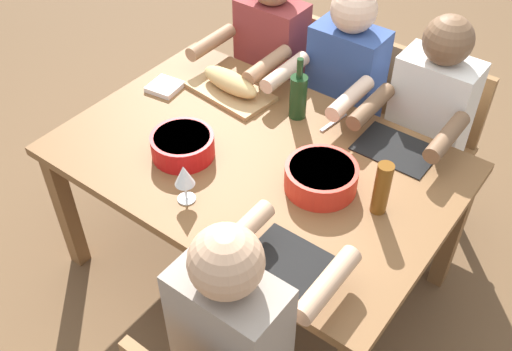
{
  "coord_description": "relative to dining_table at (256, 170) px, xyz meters",
  "views": [
    {
      "loc": [
        -1.09,
        1.45,
        2.3
      ],
      "look_at": [
        0.0,
        0.0,
        0.63
      ],
      "focal_mm": 41.07,
      "sensor_mm": 36.0,
      "label": 1
    }
  ],
  "objects": [
    {
      "name": "beer_bottle",
      "position": [
        -0.55,
        -0.02,
        0.19
      ],
      "size": [
        0.06,
        0.06,
        0.22
      ],
      "primitive_type": "cylinder",
      "color": "brown",
      "rests_on": "dining_table"
    },
    {
      "name": "chair_near_center",
      "position": [
        0.0,
        -0.86,
        -0.18
      ],
      "size": [
        0.4,
        0.4,
        0.85
      ],
      "color": "olive",
      "rests_on": "ground_plane"
    },
    {
      "name": "napkin_stack",
      "position": [
        0.63,
        -0.13,
        0.09
      ],
      "size": [
        0.16,
        0.16,
        0.02
      ],
      "primitive_type": "cube",
      "rotation": [
        0.0,
        0.0,
        0.13
      ],
      "color": "white",
      "rests_on": "dining_table"
    },
    {
      "name": "diner_near_right",
      "position": [
        0.44,
        -0.68,
        0.04
      ],
      "size": [
        0.41,
        0.53,
        1.2
      ],
      "color": "#2D2D38",
      "rests_on": "ground_plane"
    },
    {
      "name": "placemat_near_left",
      "position": [
        -0.44,
        -0.38,
        0.08
      ],
      "size": [
        0.32,
        0.23,
        0.01
      ],
      "primitive_type": "cube",
      "color": "black",
      "rests_on": "dining_table"
    },
    {
      "name": "serving_bowl_greens",
      "position": [
        0.24,
        0.17,
        0.14
      ],
      "size": [
        0.26,
        0.26,
        0.1
      ],
      "color": "red",
      "rests_on": "dining_table"
    },
    {
      "name": "diner_far_left",
      "position": [
        -0.44,
        0.68,
        0.04
      ],
      "size": [
        0.41,
        0.53,
        1.2
      ],
      "color": "#2D2D38",
      "rests_on": "ground_plane"
    },
    {
      "name": "chair_near_right",
      "position": [
        0.44,
        -0.86,
        -0.18
      ],
      "size": [
        0.4,
        0.4,
        0.85
      ],
      "color": "olive",
      "rests_on": "ground_plane"
    },
    {
      "name": "ground_plane",
      "position": [
        0.0,
        0.0,
        -0.66
      ],
      "size": [
        8.0,
        8.0,
        0.0
      ],
      "primitive_type": "plane",
      "color": "brown"
    },
    {
      "name": "wine_glass",
      "position": [
        0.06,
        0.36,
        0.2
      ],
      "size": [
        0.08,
        0.08,
        0.17
      ],
      "color": "silver",
      "rests_on": "dining_table"
    },
    {
      "name": "diner_near_left",
      "position": [
        -0.44,
        -0.68,
        0.04
      ],
      "size": [
        0.41,
        0.53,
        1.2
      ],
      "color": "#2D2D38",
      "rests_on": "ground_plane"
    },
    {
      "name": "diner_near_center",
      "position": [
        0.0,
        -0.68,
        0.04
      ],
      "size": [
        0.41,
        0.53,
        1.2
      ],
      "color": "#2D2D38",
      "rests_on": "ground_plane"
    },
    {
      "name": "placemat_far_left",
      "position": [
        -0.44,
        0.38,
        0.08
      ],
      "size": [
        0.32,
        0.23,
        0.01
      ],
      "primitive_type": "cube",
      "color": "black",
      "rests_on": "dining_table"
    },
    {
      "name": "dining_table",
      "position": [
        0.0,
        0.0,
        0.0
      ],
      "size": [
        1.6,
        1.07,
        0.74
      ],
      "color": "brown",
      "rests_on": "ground_plane"
    },
    {
      "name": "chair_near_left",
      "position": [
        -0.44,
        -0.86,
        -0.18
      ],
      "size": [
        0.4,
        0.4,
        0.85
      ],
      "color": "olive",
      "rests_on": "ground_plane"
    },
    {
      "name": "cutting_board",
      "position": [
        0.36,
        -0.28,
        0.09
      ],
      "size": [
        0.42,
        0.26,
        0.02
      ],
      "primitive_type": "cube",
      "rotation": [
        0.0,
        0.0,
        -0.11
      ],
      "color": "tan",
      "rests_on": "dining_table"
    },
    {
      "name": "serving_bowl_pasta",
      "position": [
        -0.31,
        0.0,
        0.14
      ],
      "size": [
        0.28,
        0.28,
        0.1
      ],
      "color": "red",
      "rests_on": "dining_table"
    },
    {
      "name": "bread_loaf",
      "position": [
        0.36,
        -0.28,
        0.15
      ],
      "size": [
        0.33,
        0.14,
        0.09
      ],
      "primitive_type": "ellipsoid",
      "rotation": [
        0.0,
        0.0,
        -0.11
      ],
      "color": "tan",
      "rests_on": "cutting_board"
    },
    {
      "name": "wine_bottle",
      "position": [
        0.02,
        -0.33,
        0.19
      ],
      "size": [
        0.08,
        0.08,
        0.29
      ],
      "color": "#193819",
      "rests_on": "dining_table"
    },
    {
      "name": "fork_near_center",
      "position": [
        -0.14,
        -0.38,
        0.09
      ],
      "size": [
        0.04,
        0.17,
        0.01
      ],
      "primitive_type": "cube",
      "rotation": [
        0.0,
        0.0,
        -0.13
      ],
      "color": "silver",
      "rests_on": "dining_table"
    }
  ]
}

